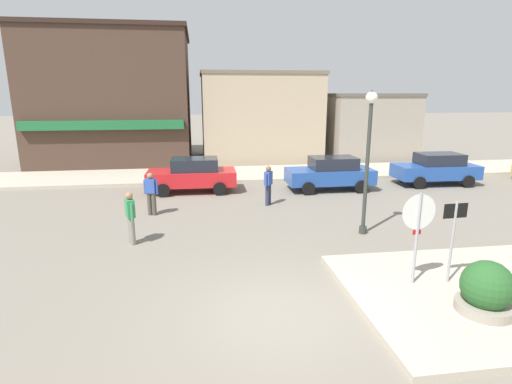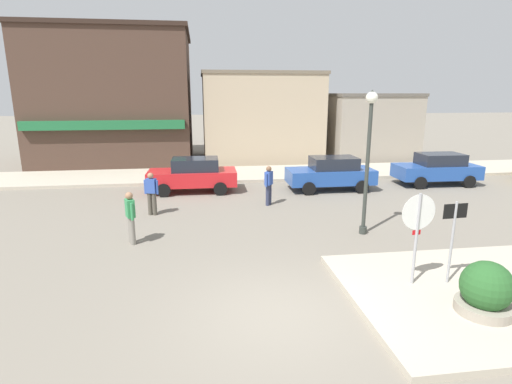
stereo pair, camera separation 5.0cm
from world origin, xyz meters
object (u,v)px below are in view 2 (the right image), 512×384
Objects in this scene: one_way_sign at (453,234)px; pedestrian_crossing_near at (269,184)px; parked_car_nearest at (193,174)px; planter at (485,293)px; pedestrian_crossing_far at (131,216)px; lamp_post at (369,143)px; pedestrian_kerb_side at (152,192)px; stop_sign at (417,227)px; parked_car_third at (437,169)px; parked_car_second at (331,173)px.

one_way_sign reaches higher than pedestrian_crossing_near.
planter is at bearing -63.07° from parked_car_nearest.
lamp_post is at bearing -0.80° from pedestrian_crossing_far.
one_way_sign is 11.97m from parked_car_nearest.
pedestrian_kerb_side is at bearing 84.58° from pedestrian_crossing_far.
stop_sign is 0.51× the size of lamp_post.
parked_car_third is 13.84m from pedestrian_kerb_side.
parked_car_second is 2.49× the size of pedestrian_crossing_near.
lamp_post is 8.81m from parked_car_nearest.
pedestrian_crossing_near is at bearing -41.64° from parked_car_nearest.
one_way_sign is 11.83m from parked_car_third.
stop_sign is 12.22m from parked_car_third.
parked_car_third is 9.26m from pedestrian_crossing_near.
pedestrian_crossing_far is at bearing -144.13° from parked_car_second.
parked_car_nearest is at bearing 120.04° from one_way_sign.
one_way_sign is at bearing -120.37° from parked_car_third.
pedestrian_crossing_far is 2.95m from pedestrian_kerb_side.
parked_car_second is at bearing -176.29° from parked_car_third.
one_way_sign is 0.46× the size of lamp_post.
stop_sign is 0.86m from one_way_sign.
pedestrian_kerb_side is at bearing -112.96° from parked_car_nearest.
one_way_sign reaches higher than planter.
one_way_sign reaches higher than parked_car_third.
pedestrian_crossing_near is at bearing -163.96° from parked_car_third.
parked_car_second is at bearing 87.61° from planter.
pedestrian_crossing_near is at bearing 9.47° from pedestrian_kerb_side.
parked_car_nearest is at bearing 116.93° from planter.
stop_sign is 1.43× the size of pedestrian_crossing_far.
lamp_post is 2.82× the size of pedestrian_crossing_near.
pedestrian_crossing_near is (-2.93, 7.63, -0.46)m from one_way_sign.
one_way_sign reaches higher than parked_car_nearest.
planter is (-0.06, -1.31, -0.77)m from one_way_sign.
parked_car_nearest is 2.50× the size of pedestrian_crossing_far.
one_way_sign is 1.52m from planter.
pedestrian_kerb_side is (-7.00, 3.04, -2.09)m from lamp_post.
parked_car_nearest is at bearing 67.04° from pedestrian_kerb_side.
planter is at bearing -85.56° from lamp_post.
planter is at bearing -92.39° from parked_car_second.
parked_car_third is (5.57, 0.36, 0.00)m from parked_car_second.
parked_car_third is at bearing 44.63° from lamp_post.
one_way_sign is 8.70m from pedestrian_crossing_far.
one_way_sign is 10.16m from pedestrian_kerb_side.
one_way_sign is 1.30× the size of pedestrian_crossing_far.
lamp_post is 9.29m from parked_car_third.
one_way_sign is at bearing -4.86° from stop_sign.
lamp_post is 2.82× the size of pedestrian_kerb_side.
planter is at bearing -60.63° from stop_sign.
pedestrian_crossing_far is (-1.75, -6.41, 0.06)m from parked_car_nearest.
parked_car_nearest is at bearing 130.32° from lamp_post.
stop_sign reaches higher than one_way_sign.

